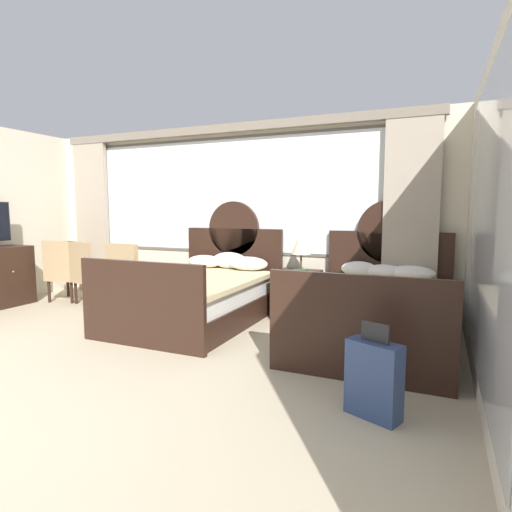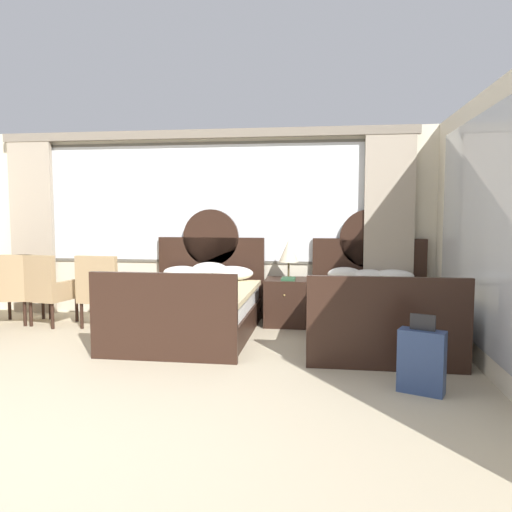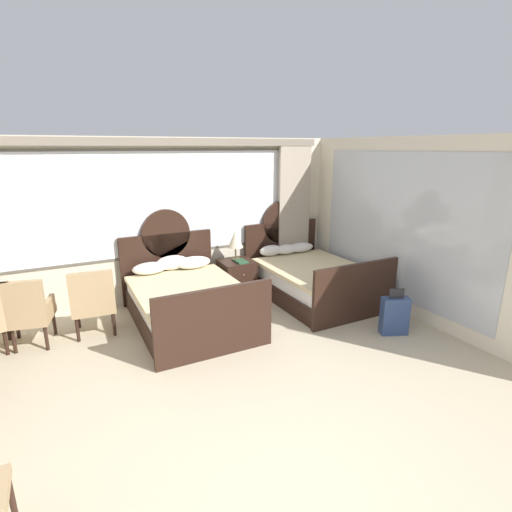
{
  "view_description": "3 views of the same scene",
  "coord_description": "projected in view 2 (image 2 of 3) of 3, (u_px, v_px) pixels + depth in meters",
  "views": [
    {
      "loc": [
        2.94,
        -1.45,
        1.44
      ],
      "look_at": [
        1.26,
        2.41,
        0.97
      ],
      "focal_mm": 29.47,
      "sensor_mm": 36.0,
      "label": 1
    },
    {
      "loc": [
        1.76,
        -2.8,
        1.53
      ],
      "look_at": [
        1.03,
        2.45,
        1.05
      ],
      "focal_mm": 34.88,
      "sensor_mm": 36.0,
      "label": 2
    },
    {
      "loc": [
        -1.45,
        -2.14,
        2.55
      ],
      "look_at": [
        1.09,
        2.77,
        1.0
      ],
      "focal_mm": 27.46,
      "sensor_mm": 36.0,
      "label": 3
    }
  ],
  "objects": [
    {
      "name": "wall_right_mirror",
      "position": [
        500.0,
        232.0,
        4.4
      ],
      "size": [
        0.08,
        4.85,
        2.7
      ],
      "color": "beige",
      "rests_on": "ground_plane"
    },
    {
      "name": "book_on_nightstand",
      "position": [
        288.0,
        279.0,
        6.57
      ],
      "size": [
        0.18,
        0.26,
        0.03
      ],
      "color": "#285133",
      "rests_on": "nightstand_between_beds"
    },
    {
      "name": "armchair_by_window_centre",
      "position": [
        46.0,
        288.0,
        6.67
      ],
      "size": [
        0.67,
        0.67,
        0.96
      ],
      "color": "tan",
      "rests_on": "ground_plane"
    },
    {
      "name": "bed_near_window",
      "position": [
        193.0,
        307.0,
        6.21
      ],
      "size": [
        1.55,
        2.23,
        1.56
      ],
      "color": "black",
      "rests_on": "ground_plane"
    },
    {
      "name": "suitcase_on_floor",
      "position": [
        422.0,
        361.0,
        4.18
      ],
      "size": [
        0.41,
        0.29,
        0.67
      ],
      "color": "navy",
      "rests_on": "ground_plane"
    },
    {
      "name": "armchair_by_window_right",
      "position": [
        16.0,
        287.0,
        6.73
      ],
      "size": [
        0.67,
        0.67,
        0.96
      ],
      "color": "tan",
      "rests_on": "ground_plane"
    },
    {
      "name": "table_lamp_on_nightstand",
      "position": [
        289.0,
        251.0,
        6.73
      ],
      "size": [
        0.27,
        0.27,
        0.53
      ],
      "color": "brown",
      "rests_on": "nightstand_between_beds"
    },
    {
      "name": "armchair_by_window_left",
      "position": [
        103.0,
        289.0,
        6.56
      ],
      "size": [
        0.61,
        0.61,
        0.96
      ],
      "color": "tan",
      "rests_on": "ground_plane"
    },
    {
      "name": "wall_back_window",
      "position": [
        203.0,
        218.0,
        7.21
      ],
      "size": [
        6.53,
        0.22,
        2.7
      ],
      "color": "beige",
      "rests_on": "ground_plane"
    },
    {
      "name": "ground_plane",
      "position": [
        42.0,
        454.0,
        3.14
      ],
      "size": [
        24.0,
        24.0,
        0.0
      ],
      "primitive_type": "plane",
      "color": "#BCAD8E"
    },
    {
      "name": "nightstand_between_beds",
      "position": [
        286.0,
        302.0,
        6.72
      ],
      "size": [
        0.56,
        0.58,
        0.63
      ],
      "color": "black",
      "rests_on": "ground_plane"
    },
    {
      "name": "bed_near_mirror",
      "position": [
        375.0,
        312.0,
        5.89
      ],
      "size": [
        1.55,
        2.23,
        1.56
      ],
      "color": "black",
      "rests_on": "ground_plane"
    }
  ]
}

